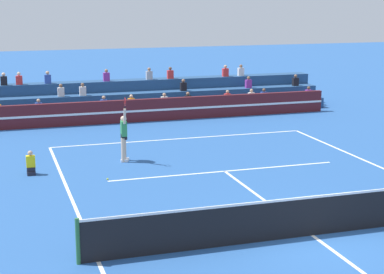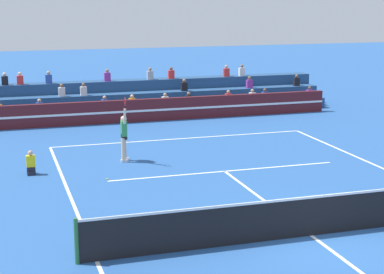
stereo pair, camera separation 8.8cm
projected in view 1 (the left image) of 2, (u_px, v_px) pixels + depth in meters
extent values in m
plane|color=#285699|center=(312.00, 235.00, 16.40)|extent=(120.00, 120.00, 0.00)
cube|color=white|center=(180.00, 139.00, 27.48)|extent=(11.00, 0.10, 0.01)
cube|color=white|center=(98.00, 261.00, 14.79)|extent=(0.10, 23.80, 0.01)
cube|color=white|center=(225.00, 171.00, 22.39)|extent=(8.25, 0.10, 0.01)
cube|color=white|center=(312.00, 235.00, 16.40)|extent=(0.10, 12.85, 0.01)
cylinder|color=#2D6B38|center=(78.00, 241.00, 14.54)|extent=(0.10, 0.10, 1.10)
cube|color=black|center=(313.00, 217.00, 16.30)|extent=(11.90, 0.02, 1.00)
cube|color=white|center=(314.00, 197.00, 16.18)|extent=(11.90, 0.04, 0.06)
cube|color=#51191E|center=(156.00, 110.00, 31.33)|extent=(18.00, 0.24, 1.10)
cube|color=white|center=(156.00, 110.00, 31.21)|extent=(18.00, 0.02, 0.10)
cube|color=navy|center=(149.00, 111.00, 32.58)|extent=(19.32, 0.95, 0.55)
cube|color=black|center=(188.00, 100.00, 32.90)|extent=(0.32, 0.22, 0.44)
sphere|color=#9E7051|center=(188.00, 94.00, 32.83)|extent=(0.18, 0.18, 0.18)
cube|color=#2D4CA5|center=(264.00, 96.00, 34.14)|extent=(0.32, 0.22, 0.44)
sphere|color=brown|center=(264.00, 90.00, 34.07)|extent=(0.18, 0.18, 0.18)
cube|color=purple|center=(308.00, 94.00, 34.92)|extent=(0.32, 0.22, 0.44)
sphere|color=brown|center=(309.00, 88.00, 34.85)|extent=(0.18, 0.18, 0.18)
cube|color=silver|center=(251.00, 97.00, 33.93)|extent=(0.32, 0.22, 0.44)
sphere|color=tan|center=(251.00, 91.00, 33.86)|extent=(0.18, 0.18, 0.18)
cube|color=#2D4CA5|center=(104.00, 104.00, 31.62)|extent=(0.32, 0.22, 0.44)
sphere|color=tan|center=(104.00, 98.00, 31.55)|extent=(0.18, 0.18, 0.18)
cube|color=orange|center=(131.00, 103.00, 32.03)|extent=(0.32, 0.22, 0.44)
sphere|color=beige|center=(131.00, 96.00, 31.96)|extent=(0.18, 0.18, 0.18)
cube|color=#2D4CA5|center=(39.00, 107.00, 30.70)|extent=(0.32, 0.22, 0.44)
sphere|color=tan|center=(38.00, 101.00, 30.63)|extent=(0.18, 0.18, 0.18)
cube|color=red|center=(227.00, 98.00, 33.53)|extent=(0.32, 0.22, 0.44)
sphere|color=tan|center=(228.00, 92.00, 33.47)|extent=(0.18, 0.18, 0.18)
cube|color=silver|center=(164.00, 101.00, 32.53)|extent=(0.32, 0.22, 0.44)
sphere|color=tan|center=(164.00, 95.00, 32.46)|extent=(0.18, 0.18, 0.18)
cube|color=navy|center=(145.00, 103.00, 33.40)|extent=(19.32, 0.95, 1.10)
cube|color=silver|center=(83.00, 91.00, 32.13)|extent=(0.32, 0.22, 0.44)
sphere|color=brown|center=(83.00, 85.00, 32.06)|extent=(0.18, 0.18, 0.18)
cube|color=black|center=(295.00, 82.00, 35.59)|extent=(0.32, 0.22, 0.44)
sphere|color=brown|center=(296.00, 76.00, 35.52)|extent=(0.18, 0.18, 0.18)
cube|color=purple|center=(248.00, 84.00, 34.76)|extent=(0.32, 0.22, 0.44)
sphere|color=brown|center=(249.00, 78.00, 34.69)|extent=(0.18, 0.18, 0.18)
cube|color=silver|center=(61.00, 92.00, 31.81)|extent=(0.32, 0.22, 0.44)
sphere|color=brown|center=(61.00, 86.00, 31.74)|extent=(0.18, 0.18, 0.18)
cube|color=black|center=(183.00, 87.00, 33.68)|extent=(0.32, 0.22, 0.44)
sphere|color=#9E7051|center=(183.00, 81.00, 33.61)|extent=(0.18, 0.18, 0.18)
cube|color=navy|center=(141.00, 95.00, 34.23)|extent=(19.32, 0.95, 1.65)
cube|color=#B2B2B7|center=(149.00, 75.00, 33.97)|extent=(0.32, 0.22, 0.44)
sphere|color=#9E7051|center=(149.00, 69.00, 33.90)|extent=(0.18, 0.18, 0.18)
cube|color=red|center=(170.00, 75.00, 34.31)|extent=(0.32, 0.22, 0.44)
sphere|color=brown|center=(170.00, 69.00, 34.24)|extent=(0.18, 0.18, 0.18)
cube|color=red|center=(225.00, 72.00, 35.24)|extent=(0.32, 0.22, 0.44)
sphere|color=tan|center=(225.00, 67.00, 35.17)|extent=(0.18, 0.18, 0.18)
cube|color=black|center=(4.00, 81.00, 31.79)|extent=(0.32, 0.22, 0.44)
sphere|color=beige|center=(3.00, 74.00, 31.72)|extent=(0.18, 0.18, 0.18)
cube|color=#2D4CA5|center=(48.00, 79.00, 32.42)|extent=(0.32, 0.22, 0.44)
sphere|color=tan|center=(47.00, 73.00, 32.35)|extent=(0.18, 0.18, 0.18)
cube|color=red|center=(19.00, 80.00, 32.01)|extent=(0.32, 0.22, 0.44)
sphere|color=beige|center=(19.00, 74.00, 31.94)|extent=(0.18, 0.18, 0.18)
cube|color=purple|center=(106.00, 77.00, 33.30)|extent=(0.32, 0.22, 0.44)
sphere|color=#9E7051|center=(106.00, 71.00, 33.23)|extent=(0.18, 0.18, 0.18)
cube|color=silver|center=(241.00, 72.00, 35.51)|extent=(0.32, 0.22, 0.44)
sphere|color=brown|center=(241.00, 66.00, 35.44)|extent=(0.18, 0.18, 0.18)
cube|color=black|center=(31.00, 173.00, 21.97)|extent=(0.28, 0.36, 0.12)
cube|color=black|center=(31.00, 170.00, 21.94)|extent=(0.28, 0.24, 0.18)
cube|color=yellow|center=(31.00, 161.00, 21.88)|extent=(0.30, 0.18, 0.40)
sphere|color=tan|center=(30.00, 153.00, 21.81)|extent=(0.17, 0.17, 0.17)
cylinder|color=beige|center=(124.00, 149.00, 23.77)|extent=(0.14, 0.14, 0.90)
cylinder|color=beige|center=(123.00, 150.00, 23.55)|extent=(0.14, 0.14, 0.90)
cube|color=black|center=(124.00, 136.00, 23.57)|extent=(0.22, 0.33, 0.20)
cube|color=#338C4C|center=(124.00, 128.00, 23.50)|extent=(0.22, 0.37, 0.56)
sphere|color=beige|center=(124.00, 119.00, 23.43)|extent=(0.22, 0.22, 0.22)
cube|color=white|center=(126.00, 159.00, 23.87)|extent=(0.27, 0.13, 0.09)
cube|color=white|center=(124.00, 161.00, 23.64)|extent=(0.27, 0.13, 0.09)
cylinder|color=beige|center=(123.00, 129.00, 23.74)|extent=(0.09, 0.09, 0.56)
cylinder|color=beige|center=(125.00, 116.00, 23.10)|extent=(0.10, 0.27, 0.60)
cylinder|color=black|center=(125.00, 106.00, 22.91)|extent=(0.04, 0.10, 0.22)
torus|color=#B21E1E|center=(125.00, 102.00, 22.82)|extent=(0.05, 0.39, 0.39)
sphere|color=#C6DB33|center=(108.00, 179.00, 21.32)|extent=(0.07, 0.07, 0.07)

